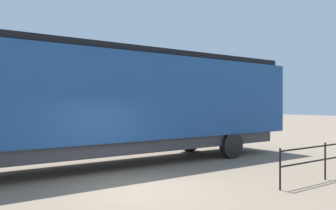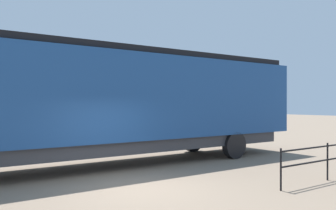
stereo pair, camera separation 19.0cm
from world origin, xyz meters
The scene contains 2 objects.
ground_plane centered at (0.00, 0.00, 0.00)m, with size 120.00×120.00×0.00m, color #84705B.
locomotive centered at (-3.58, 0.65, 2.38)m, with size 2.99×18.31×4.25m.
Camera 2 is at (8.20, -4.93, 2.26)m, focal length 38.52 mm.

